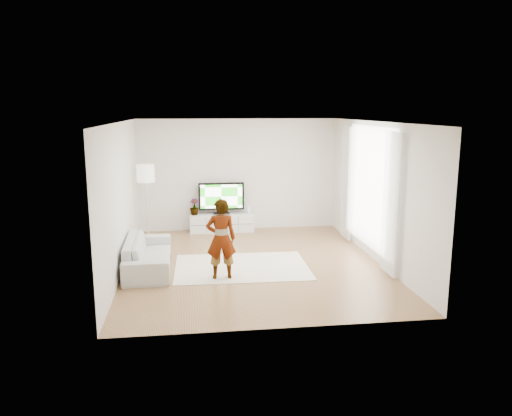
{
  "coord_description": "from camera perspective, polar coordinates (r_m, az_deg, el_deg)",
  "views": [
    {
      "loc": [
        -1.21,
        -9.47,
        3.06
      ],
      "look_at": [
        0.11,
        0.4,
        1.06
      ],
      "focal_mm": 35.0,
      "sensor_mm": 36.0,
      "label": 1
    }
  ],
  "objects": [
    {
      "name": "wall_left",
      "position": [
        9.7,
        -15.16,
        1.12
      ],
      "size": [
        0.02,
        6.0,
        2.8
      ],
      "primitive_type": "cube",
      "color": "silver",
      "rests_on": "floor"
    },
    {
      "name": "rug",
      "position": [
        9.82,
        -1.65,
        -6.75
      ],
      "size": [
        2.62,
        1.92,
        0.01
      ],
      "primitive_type": "cube",
      "rotation": [
        0.0,
        0.0,
        -0.02
      ],
      "color": "white",
      "rests_on": "floor"
    },
    {
      "name": "curtain_near",
      "position": [
        9.36,
        15.19,
        0.45
      ],
      "size": [
        0.04,
        0.7,
        2.6
      ],
      "primitive_type": "cube",
      "color": "white",
      "rests_on": "floor"
    },
    {
      "name": "window",
      "position": [
        10.56,
        12.92,
        2.32
      ],
      "size": [
        0.01,
        2.6,
        2.5
      ],
      "primitive_type": "cube",
      "color": "white",
      "rests_on": "wall_right"
    },
    {
      "name": "player",
      "position": [
        9.01,
        -4.02,
        -3.53
      ],
      "size": [
        0.54,
        0.35,
        1.47
      ],
      "primitive_type": "imported",
      "rotation": [
        0.0,
        0.0,
        3.14
      ],
      "color": "#334772",
      "rests_on": "rug"
    },
    {
      "name": "game_console",
      "position": [
        12.57,
        -0.78,
        -0.16
      ],
      "size": [
        0.07,
        0.15,
        0.2
      ],
      "rotation": [
        0.0,
        0.0,
        -0.19
      ],
      "color": "white",
      "rests_on": "media_console"
    },
    {
      "name": "wall_back",
      "position": [
        12.64,
        -2.07,
        3.81
      ],
      "size": [
        5.0,
        0.02,
        2.8
      ],
      "primitive_type": "cube",
      "color": "silver",
      "rests_on": "floor"
    },
    {
      "name": "media_console",
      "position": [
        12.58,
        -3.93,
        -1.69
      ],
      "size": [
        1.59,
        0.45,
        0.45
      ],
      "color": "silver",
      "rests_on": "floor"
    },
    {
      "name": "television",
      "position": [
        12.48,
        -3.98,
        1.27
      ],
      "size": [
        1.14,
        0.22,
        0.79
      ],
      "color": "black",
      "rests_on": "media_console"
    },
    {
      "name": "potted_plant",
      "position": [
        12.47,
        -7.07,
        0.15
      ],
      "size": [
        0.3,
        0.3,
        0.41
      ],
      "primitive_type": "imported",
      "rotation": [
        0.0,
        0.0,
        -0.36
      ],
      "color": "#3F7238",
      "rests_on": "media_console"
    },
    {
      "name": "wall_right",
      "position": [
        10.3,
        13.59,
        1.78
      ],
      "size": [
        0.02,
        6.0,
        2.8
      ],
      "primitive_type": "cube",
      "color": "silver",
      "rests_on": "floor"
    },
    {
      "name": "floor",
      "position": [
        10.02,
        -0.34,
        -6.4
      ],
      "size": [
        6.0,
        6.0,
        0.0
      ],
      "primitive_type": "plane",
      "color": "tan",
      "rests_on": "ground"
    },
    {
      "name": "sofa",
      "position": [
        9.84,
        -12.23,
        -5.13
      ],
      "size": [
        0.87,
        2.13,
        0.62
      ],
      "primitive_type": "imported",
      "rotation": [
        0.0,
        0.0,
        1.59
      ],
      "color": "#B3B3AE",
      "rests_on": "floor"
    },
    {
      "name": "wall_front",
      "position": [
        6.79,
        2.87,
        -2.79
      ],
      "size": [
        5.0,
        0.02,
        2.8
      ],
      "primitive_type": "cube",
      "color": "silver",
      "rests_on": "floor"
    },
    {
      "name": "ceiling",
      "position": [
        9.55,
        -0.36,
        9.81
      ],
      "size": [
        6.0,
        6.0,
        0.0
      ],
      "primitive_type": "plane",
      "color": "white",
      "rests_on": "wall_back"
    },
    {
      "name": "floor_lamp",
      "position": [
        11.58,
        -12.49,
        3.5
      ],
      "size": [
        0.4,
        0.4,
        1.8
      ],
      "color": "silver",
      "rests_on": "floor"
    },
    {
      "name": "curtain_far",
      "position": [
        11.77,
        10.34,
        2.83
      ],
      "size": [
        0.04,
        0.7,
        2.6
      ],
      "primitive_type": "cube",
      "color": "white",
      "rests_on": "floor"
    }
  ]
}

